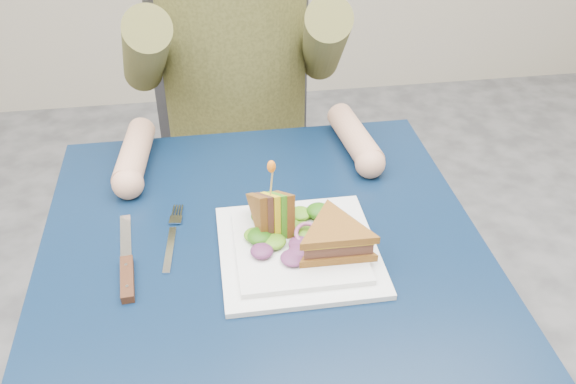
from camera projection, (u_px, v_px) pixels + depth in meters
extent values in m
cube|color=black|center=(263.00, 247.00, 1.05)|extent=(0.75, 0.75, 0.03)
cylinder|color=#595B5E|center=(121.00, 289.00, 1.48)|extent=(0.04, 0.04, 0.70)
cylinder|color=#595B5E|center=(376.00, 262.00, 1.56)|extent=(0.04, 0.04, 0.70)
cube|color=#47474C|center=(241.00, 183.00, 1.67)|extent=(0.42, 0.40, 0.04)
cube|color=#47474C|center=(231.00, 71.00, 1.67)|extent=(0.42, 0.03, 0.46)
cylinder|color=#47474C|center=(184.00, 296.00, 1.65)|extent=(0.02, 0.02, 0.43)
cylinder|color=#47474C|center=(314.00, 282.00, 1.69)|extent=(0.02, 0.02, 0.43)
cylinder|color=#47474C|center=(182.00, 219.00, 1.92)|extent=(0.02, 0.02, 0.43)
cylinder|color=#47474C|center=(295.00, 208.00, 1.96)|extent=(0.02, 0.02, 0.43)
cylinder|color=#4A4921|center=(233.00, 39.00, 1.41)|extent=(0.34, 0.34, 0.52)
cylinder|color=brown|center=(145.00, 54.00, 1.30)|extent=(0.15, 0.39, 0.31)
cylinder|color=tan|center=(134.00, 154.00, 1.21)|extent=(0.08, 0.20, 0.06)
sphere|color=tan|center=(128.00, 184.00, 1.13)|extent=(0.06, 0.06, 0.06)
cylinder|color=brown|center=(324.00, 43.00, 1.35)|extent=(0.15, 0.39, 0.31)
cylinder|color=tan|center=(355.00, 137.00, 1.27)|extent=(0.08, 0.20, 0.06)
sphere|color=tan|center=(370.00, 163.00, 1.19)|extent=(0.06, 0.06, 0.06)
cube|color=white|center=(298.00, 250.00, 1.01)|extent=(0.26, 0.26, 0.01)
cube|color=white|center=(298.00, 246.00, 1.01)|extent=(0.21, 0.21, 0.01)
cube|color=silver|center=(170.00, 250.00, 1.02)|extent=(0.02, 0.12, 0.00)
cube|color=silver|center=(176.00, 220.00, 1.08)|extent=(0.02, 0.02, 0.00)
cube|color=silver|center=(173.00, 211.00, 1.10)|extent=(0.01, 0.03, 0.00)
cube|color=silver|center=(176.00, 211.00, 1.10)|extent=(0.01, 0.03, 0.00)
cube|color=silver|center=(179.00, 210.00, 1.10)|extent=(0.01, 0.03, 0.00)
cube|color=silver|center=(182.00, 210.00, 1.10)|extent=(0.01, 0.03, 0.00)
cube|color=silver|center=(126.00, 240.00, 1.04)|extent=(0.03, 0.14, 0.00)
cube|color=black|center=(127.00, 279.00, 0.95)|extent=(0.03, 0.10, 0.01)
cylinder|color=silver|center=(126.00, 265.00, 0.97)|extent=(0.01, 0.01, 0.00)
cylinder|color=silver|center=(127.00, 287.00, 0.93)|extent=(0.01, 0.01, 0.00)
cylinder|color=tan|center=(272.00, 181.00, 0.98)|extent=(0.01, 0.01, 0.06)
ellipsoid|color=orange|center=(271.00, 167.00, 0.96)|extent=(0.01, 0.01, 0.02)
torus|color=#9E4C7A|center=(307.00, 234.00, 1.00)|extent=(0.04, 0.04, 0.02)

